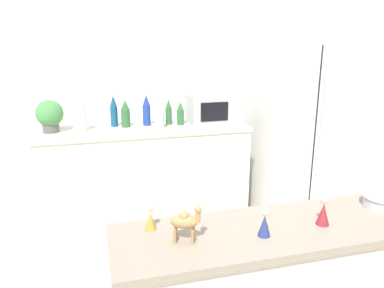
# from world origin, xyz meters

# --- Properties ---
(wall_back) EXTENTS (8.00, 0.06, 2.55)m
(wall_back) POSITION_xyz_m (0.00, 2.73, 1.27)
(wall_back) COLOR white
(wall_back) RESTS_ON ground_plane
(back_counter) EXTENTS (1.94, 0.63, 0.94)m
(back_counter) POSITION_xyz_m (-0.35, 2.40, 0.47)
(back_counter) COLOR white
(back_counter) RESTS_ON ground_plane
(refrigerator) EXTENTS (0.87, 0.71, 1.71)m
(refrigerator) POSITION_xyz_m (1.21, 2.34, 0.86)
(refrigerator) COLOR white
(refrigerator) RESTS_ON ground_plane
(potted_plant) EXTENTS (0.23, 0.23, 0.28)m
(potted_plant) POSITION_xyz_m (-1.15, 2.40, 1.09)
(potted_plant) COLOR #595451
(potted_plant) RESTS_ON back_counter
(paper_towel_roll) EXTENTS (0.12, 0.12, 0.22)m
(paper_towel_roll) POSITION_xyz_m (-0.91, 2.36, 1.05)
(paper_towel_roll) COLOR white
(paper_towel_roll) RESTS_ON back_counter
(microwave) EXTENTS (0.48, 0.37, 0.28)m
(microwave) POSITION_xyz_m (0.33, 2.42, 1.08)
(microwave) COLOR #B2B5BA
(microwave) RESTS_ON back_counter
(back_bottle_0) EXTENTS (0.07, 0.07, 0.23)m
(back_bottle_0) POSITION_xyz_m (0.01, 2.40, 1.05)
(back_bottle_0) COLOR #2D6033
(back_bottle_0) RESTS_ON back_counter
(back_bottle_1) EXTENTS (0.07, 0.07, 0.30)m
(back_bottle_1) POSITION_xyz_m (-0.60, 2.49, 1.08)
(back_bottle_1) COLOR navy
(back_bottle_1) RESTS_ON back_counter
(back_bottle_2) EXTENTS (0.07, 0.07, 0.30)m
(back_bottle_2) POSITION_xyz_m (-0.31, 2.46, 1.08)
(back_bottle_2) COLOR navy
(back_bottle_2) RESTS_ON back_counter
(back_bottle_3) EXTENTS (0.06, 0.06, 0.25)m
(back_bottle_3) POSITION_xyz_m (-0.10, 2.45, 1.06)
(back_bottle_3) COLOR #2D6033
(back_bottle_3) RESTS_ON back_counter
(back_bottle_4) EXTENTS (0.07, 0.07, 0.23)m
(back_bottle_4) POSITION_xyz_m (-0.20, 2.30, 1.05)
(back_bottle_4) COLOR #B2B7BC
(back_bottle_4) RESTS_ON back_counter
(back_bottle_5) EXTENTS (0.08, 0.08, 0.26)m
(back_bottle_5) POSITION_xyz_m (-0.50, 2.44, 1.06)
(back_bottle_5) COLOR #2D6033
(back_bottle_5) RESTS_ON back_counter
(fruit_bowl) EXTENTS (0.21, 0.21, 0.06)m
(fruit_bowl) POSITION_xyz_m (0.55, 0.39, 0.96)
(fruit_bowl) COLOR #B7BABF
(fruit_bowl) RESTS_ON bar_counter
(camel_figurine) EXTENTS (0.13, 0.09, 0.16)m
(camel_figurine) POSITION_xyz_m (-0.47, 0.32, 1.02)
(camel_figurine) COLOR #A87F4C
(camel_figurine) RESTS_ON bar_counter
(wise_man_figurine_blue) EXTENTS (0.05, 0.05, 0.12)m
(wise_man_figurine_blue) POSITION_xyz_m (-0.14, 0.28, 0.98)
(wise_man_figurine_blue) COLOR navy
(wise_man_figurine_blue) RESTS_ON bar_counter
(wise_man_figurine_crimson) EXTENTS (0.06, 0.06, 0.14)m
(wise_man_figurine_crimson) POSITION_xyz_m (0.15, 0.31, 0.98)
(wise_man_figurine_crimson) COLOR maroon
(wise_man_figurine_crimson) RESTS_ON bar_counter
(wise_man_figurine_purple) EXTENTS (0.05, 0.05, 0.11)m
(wise_man_figurine_purple) POSITION_xyz_m (-0.59, 0.46, 0.97)
(wise_man_figurine_purple) COLOR #B28933
(wise_man_figurine_purple) RESTS_ON bar_counter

